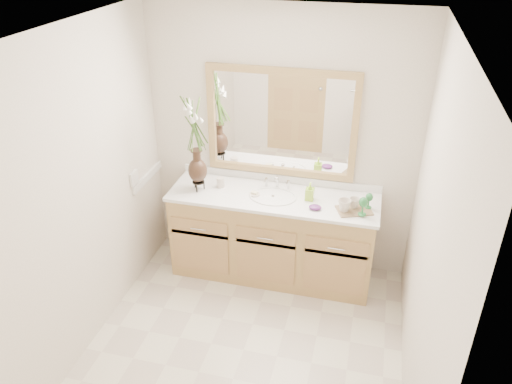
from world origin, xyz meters
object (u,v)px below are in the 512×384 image
(tumbler, at_px, (221,182))
(soap_bottle, at_px, (310,192))
(flower_vase, at_px, (195,133))
(tray, at_px, (354,210))

(tumbler, distance_m, soap_bottle, 0.81)
(flower_vase, relative_size, soap_bottle, 5.59)
(flower_vase, xyz_separation_m, tray, (1.37, -0.04, -0.54))
(flower_vase, distance_m, tumbler, 0.54)
(flower_vase, xyz_separation_m, tumbler, (0.17, 0.10, -0.50))
(tumbler, relative_size, soap_bottle, 0.64)
(soap_bottle, distance_m, tray, 0.41)
(flower_vase, bearing_deg, tray, -1.53)
(tray, bearing_deg, tumbler, 151.51)
(tumbler, bearing_deg, soap_bottle, -2.44)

